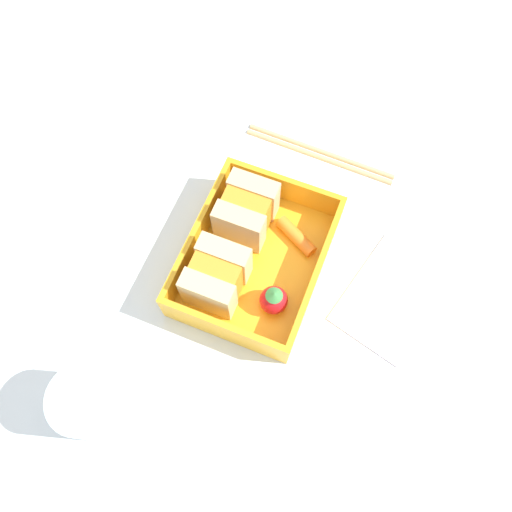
{
  "coord_description": "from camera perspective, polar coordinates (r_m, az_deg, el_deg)",
  "views": [
    {
      "loc": [
        -18.88,
        -7.53,
        50.93
      ],
      "look_at": [
        0.0,
        0.0,
        2.7
      ],
      "focal_mm": 35.0,
      "sensor_mm": 36.0,
      "label": 1
    }
  ],
  "objects": [
    {
      "name": "chopstick_pair",
      "position": [
        0.62,
        7.3,
        11.64
      ],
      "size": [
        2.13,
        18.68,
        0.7
      ],
      "color": "tan",
      "rests_on": "ground_plane"
    },
    {
      "name": "carrot_stick_far_left",
      "position": [
        0.54,
        4.61,
        2.28
      ],
      "size": [
        3.63,
        5.18,
        1.41
      ],
      "primitive_type": "cylinder",
      "rotation": [
        1.57,
        0.0,
        5.8
      ],
      "color": "orange",
      "rests_on": "bento_tray"
    },
    {
      "name": "strawberry_far_left",
      "position": [
        0.51,
        2.04,
        -5.02
      ],
      "size": [
        2.93,
        2.93,
        3.53
      ],
      "color": "red",
      "rests_on": "bento_tray"
    },
    {
      "name": "sandwich_left",
      "position": [
        0.5,
        -4.53,
        -2.33
      ],
      "size": [
        6.14,
        5.37,
        5.33
      ],
      "color": "#DBBE83",
      "rests_on": "bento_tray"
    },
    {
      "name": "folded_napkin",
      "position": [
        0.55,
        15.19,
        -4.54
      ],
      "size": [
        13.98,
        11.33,
        0.4
      ],
      "primitive_type": "cube",
      "rotation": [
        0.0,
        0.0,
        -0.25
      ],
      "color": "silver",
      "rests_on": "ground_plane"
    },
    {
      "name": "ground_plane",
      "position": [
        0.56,
        -0.0,
        -1.48
      ],
      "size": [
        120.0,
        120.0,
        2.0
      ],
      "primitive_type": "cube",
      "color": "white"
    },
    {
      "name": "bento_rim",
      "position": [
        0.52,
        -0.0,
        0.18
      ],
      "size": [
        17.77,
        13.74,
        3.84
      ],
      "color": "#F2A51E",
      "rests_on": "bento_tray"
    },
    {
      "name": "bento_tray",
      "position": [
        0.54,
        -0.0,
        -0.86
      ],
      "size": [
        17.77,
        13.74,
        1.2
      ],
      "primitive_type": "cube",
      "color": "#F2A51E",
      "rests_on": "ground_plane"
    },
    {
      "name": "drinking_glass",
      "position": [
        0.49,
        -17.8,
        -15.81
      ],
      "size": [
        6.25,
        6.25,
        8.34
      ],
      "primitive_type": "cylinder",
      "color": "silver",
      "rests_on": "ground_plane"
    },
    {
      "name": "sandwich_center_left",
      "position": [
        0.53,
        -1.1,
        5.15
      ],
      "size": [
        6.14,
        5.37,
        5.33
      ],
      "color": "#DBB480",
      "rests_on": "bento_tray"
    }
  ]
}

